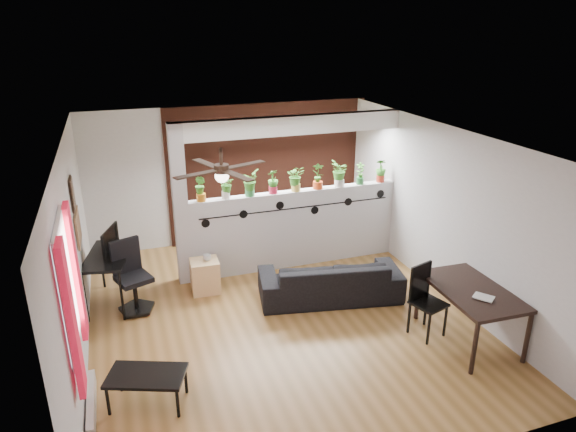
{
  "coord_description": "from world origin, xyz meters",
  "views": [
    {
      "loc": [
        -1.98,
        -6.14,
        3.99
      ],
      "look_at": [
        0.35,
        0.6,
        1.28
      ],
      "focal_mm": 32.0,
      "sensor_mm": 36.0,
      "label": 1
    }
  ],
  "objects": [
    {
      "name": "potted_plant_6",
      "position": [
        1.59,
        1.5,
        1.59
      ],
      "size": [
        0.26,
        0.29,
        0.46
      ],
      "color": "silver",
      "rests_on": "partition_wall"
    },
    {
      "name": "cup",
      "position": [
        -0.82,
        1.05,
        0.57
      ],
      "size": [
        0.15,
        0.15,
        0.1
      ],
      "primitive_type": "imported",
      "rotation": [
        0.0,
        0.0,
        0.3
      ],
      "color": "gray",
      "rests_on": "cube_shelf"
    },
    {
      "name": "potted_plant_2",
      "position": [
        0.01,
        1.5,
        1.58
      ],
      "size": [
        0.27,
        0.28,
        0.43
      ],
      "color": "#328A47",
      "rests_on": "partition_wall"
    },
    {
      "name": "computer_desk",
      "position": [
        -2.25,
        1.16,
        0.72
      ],
      "size": [
        0.81,
        1.21,
        0.8
      ],
      "color": "black",
      "rests_on": "ground"
    },
    {
      "name": "room_shell",
      "position": [
        0.0,
        0.0,
        1.3
      ],
      "size": [
        6.3,
        7.1,
        2.9
      ],
      "color": "brown",
      "rests_on": "ground"
    },
    {
      "name": "potted_plant_0",
      "position": [
        -0.78,
        1.5,
        1.57
      ],
      "size": [
        0.26,
        0.27,
        0.42
      ],
      "color": "#C77117",
      "rests_on": "partition_wall"
    },
    {
      "name": "vine_decal",
      "position": [
        0.8,
        1.4,
        1.08
      ],
      "size": [
        3.31,
        0.01,
        0.3
      ],
      "color": "black",
      "rests_on": "partition_wall"
    },
    {
      "name": "baseboard_heater",
      "position": [
        -2.54,
        -1.2,
        0.09
      ],
      "size": [
        0.08,
        1.0,
        0.18
      ],
      "primitive_type": "cube",
      "color": "beige",
      "rests_on": "ground"
    },
    {
      "name": "potted_plant_4",
      "position": [
        0.8,
        1.5,
        1.58
      ],
      "size": [
        0.25,
        0.22,
        0.43
      ],
      "color": "gold",
      "rests_on": "partition_wall"
    },
    {
      "name": "window_assembly",
      "position": [
        -2.56,
        -1.2,
        1.51
      ],
      "size": [
        0.09,
        1.3,
        1.55
      ],
      "color": "white",
      "rests_on": "room_shell"
    },
    {
      "name": "coffee_table",
      "position": [
        -1.94,
        -1.28,
        0.35
      ],
      "size": [
        0.95,
        0.74,
        0.39
      ],
      "color": "black",
      "rests_on": "ground"
    },
    {
      "name": "pier_column",
      "position": [
        -1.11,
        1.5,
        1.3
      ],
      "size": [
        0.22,
        0.2,
        2.6
      ],
      "primitive_type": "cube",
      "color": "#BCBCC1",
      "rests_on": "ground"
    },
    {
      "name": "potted_plant_3",
      "position": [
        0.41,
        1.5,
        1.56
      ],
      "size": [
        0.24,
        0.22,
        0.4
      ],
      "color": "red",
      "rests_on": "partition_wall"
    },
    {
      "name": "potted_plant_8",
      "position": [
        2.38,
        1.5,
        1.57
      ],
      "size": [
        0.25,
        0.23,
        0.4
      ],
      "color": "#B3311C",
      "rests_on": "partition_wall"
    },
    {
      "name": "brick_panel",
      "position": [
        0.8,
        2.97,
        1.3
      ],
      "size": [
        3.9,
        0.05,
        2.6
      ],
      "primitive_type": "cube",
      "color": "#AB4A31",
      "rests_on": "ground"
    },
    {
      "name": "potted_plant_5",
      "position": [
        1.2,
        1.5,
        1.59
      ],
      "size": [
        0.29,
        0.27,
        0.45
      ],
      "color": "#EB4D1B",
      "rests_on": "partition_wall"
    },
    {
      "name": "office_chair",
      "position": [
        -1.96,
        0.85,
        0.47
      ],
      "size": [
        0.57,
        0.58,
        1.06
      ],
      "color": "black",
      "rests_on": "ground"
    },
    {
      "name": "potted_plant_7",
      "position": [
        1.98,
        1.5,
        1.55
      ],
      "size": [
        0.22,
        0.19,
        0.38
      ],
      "color": "#2E813D",
      "rests_on": "partition_wall"
    },
    {
      "name": "ceiling_header",
      "position": [
        0.8,
        1.5,
        2.45
      ],
      "size": [
        3.6,
        0.18,
        0.3
      ],
      "primitive_type": "cube",
      "color": "white",
      "rests_on": "room_shell"
    },
    {
      "name": "framed_art",
      "position": [
        -2.58,
        0.9,
        1.85
      ],
      "size": [
        0.03,
        0.34,
        0.44
      ],
      "color": "#8C7259",
      "rests_on": "room_shell"
    },
    {
      "name": "book",
      "position": [
        2.09,
        -1.69,
        0.77
      ],
      "size": [
        0.29,
        0.3,
        0.02
      ],
      "primitive_type": "imported",
      "rotation": [
        0.0,
        0.0,
        0.64
      ],
      "color": "gray",
      "rests_on": "dining_table"
    },
    {
      "name": "folding_chair",
      "position": [
        1.71,
        -1.03,
        0.58
      ],
      "size": [
        0.5,
        0.5,
        0.99
      ],
      "color": "black",
      "rests_on": "ground"
    },
    {
      "name": "cube_shelf",
      "position": [
        -0.87,
        1.05,
        0.26
      ],
      "size": [
        0.45,
        0.4,
        0.53
      ],
      "primitive_type": "cube",
      "rotation": [
        0.0,
        0.0,
        -0.05
      ],
      "color": "tan",
      "rests_on": "ground"
    },
    {
      "name": "ceiling_fan",
      "position": [
        -0.8,
        -0.3,
        2.31
      ],
      "size": [
        1.19,
        1.19,
        0.43
      ],
      "color": "black",
      "rests_on": "room_shell"
    },
    {
      "name": "corkboard",
      "position": [
        -2.58,
        0.95,
        1.35
      ],
      "size": [
        0.03,
        0.6,
        0.45
      ],
      "primitive_type": "cube",
      "color": "#885F42",
      "rests_on": "room_shell"
    },
    {
      "name": "partition_wall",
      "position": [
        0.8,
        1.5,
        0.68
      ],
      "size": [
        3.6,
        0.18,
        1.35
      ],
      "primitive_type": "cube",
      "color": "#BCBCC1",
      "rests_on": "ground"
    },
    {
      "name": "potted_plant_1",
      "position": [
        -0.38,
        1.5,
        1.55
      ],
      "size": [
        0.24,
        0.23,
        0.38
      ],
      "color": "white",
      "rests_on": "partition_wall"
    },
    {
      "name": "sofa",
      "position": [
        0.91,
        0.24,
        0.3
      ],
      "size": [
        2.16,
        1.18,
        0.6
      ],
      "primitive_type": "imported",
      "rotation": [
        0.0,
        0.0,
        2.95
      ],
      "color": "black",
      "rests_on": "ground"
    },
    {
      "name": "dining_table",
      "position": [
        2.19,
        -1.39,
        0.67
      ],
      "size": [
        0.89,
        1.41,
        0.75
      ],
      "color": "black",
      "rests_on": "ground"
    },
    {
      "name": "monitor",
      "position": [
        -2.25,
        1.31,
        0.9
      ],
      "size": [
        0.34,
        0.17,
        0.19
      ],
      "primitive_type": "imported",
      "rotation": [
        0.0,
        0.0,
        1.21
      ],
      "color": "black",
      "rests_on": "computer_desk"
    }
  ]
}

